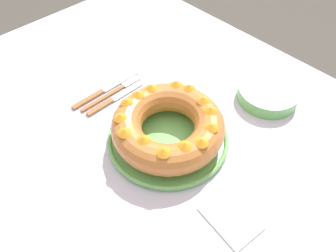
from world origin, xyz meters
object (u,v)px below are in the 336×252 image
at_px(serving_knife, 102,92).
at_px(cake_knife, 112,100).
at_px(bundt_cake, 168,126).
at_px(fork, 116,91).
at_px(napkin, 230,218).
at_px(side_bowl, 268,93).
at_px(serving_dish, 168,138).

height_order(serving_knife, cake_knife, same).
height_order(bundt_cake, fork, bundt_cake).
distance_m(bundt_cake, cake_knife, 0.23).
height_order(bundt_cake, cake_knife, bundt_cake).
bearing_deg(serving_knife, napkin, -6.23).
height_order(bundt_cake, serving_knife, bundt_cake).
relative_size(bundt_cake, cake_knife, 1.46).
relative_size(cake_knife, napkin, 1.57).
bearing_deg(side_bowl, serving_knife, -136.53).
height_order(serving_knife, side_bowl, side_bowl).
bearing_deg(bundt_cake, cake_knife, -174.93).
xyz_separation_m(bundt_cake, fork, (-0.25, 0.02, -0.06)).
height_order(serving_dish, cake_knife, serving_dish).
relative_size(fork, napkin, 1.69).
xyz_separation_m(bundt_cake, side_bowl, (0.09, 0.33, -0.04)).
relative_size(side_bowl, napkin, 1.40).
bearing_deg(bundt_cake, fork, 176.51).
relative_size(bundt_cake, napkin, 2.29).
bearing_deg(bundt_cake, side_bowl, 74.84).
bearing_deg(bundt_cake, napkin, -11.88).
bearing_deg(serving_knife, cake_knife, -4.06).
bearing_deg(serving_dish, fork, 176.50).
height_order(side_bowl, napkin, side_bowl).
xyz_separation_m(fork, napkin, (0.51, -0.07, -0.00)).
distance_m(serving_knife, napkin, 0.54).
bearing_deg(bundt_cake, serving_knife, -176.20).
relative_size(cake_knife, side_bowl, 1.12).
height_order(serving_dish, fork, serving_dish).
bearing_deg(cake_knife, napkin, -6.18).
bearing_deg(serving_knife, side_bowl, 41.13).
distance_m(serving_dish, side_bowl, 0.34).
relative_size(serving_dish, napkin, 2.53).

